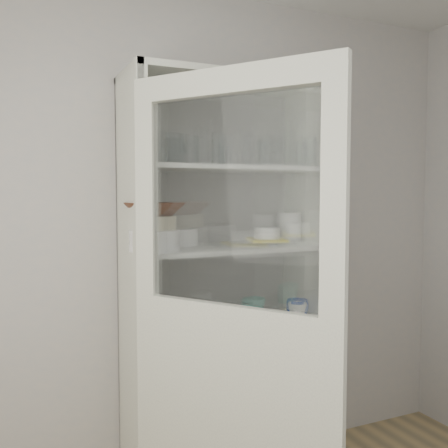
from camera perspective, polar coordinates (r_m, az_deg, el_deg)
name	(u,v)px	position (r m, az deg, el deg)	size (l,w,h in m)	color
wall_back	(173,236)	(2.67, -5.90, -1.34)	(3.60, 0.02, 2.60)	silver
pantry_cabinet	(219,305)	(2.65, -0.56, -9.24)	(1.00, 0.45, 2.10)	silver
cupboard_door	(230,363)	(2.00, 0.74, -15.60)	(0.55, 0.76, 2.00)	silver
tumbler_0	(174,148)	(2.30, -5.79, 8.59)	(0.07, 0.07, 0.14)	silver
tumbler_1	(192,150)	(2.32, -3.71, 8.43)	(0.06, 0.06, 0.13)	silver
tumbler_2	(220,149)	(2.41, -0.51, 8.57)	(0.08, 0.08, 0.16)	silver
tumbler_3	(225,151)	(2.42, 0.13, 8.33)	(0.07, 0.07, 0.14)	silver
tumbler_4	(266,151)	(2.52, 4.79, 8.26)	(0.07, 0.07, 0.15)	silver
tumbler_5	(302,155)	(2.63, 8.87, 7.83)	(0.06, 0.06, 0.13)	silver
tumbler_6	(309,152)	(2.61, 9.69, 8.11)	(0.08, 0.08, 0.15)	silver
tumbler_7	(181,150)	(2.44, -4.91, 8.42)	(0.07, 0.07, 0.15)	silver
tumbler_8	(171,152)	(2.44, -6.04, 8.19)	(0.06, 0.06, 0.13)	silver
tumbler_9	(182,153)	(2.48, -4.85, 8.11)	(0.06, 0.06, 0.13)	silver
goblet_0	(150,149)	(2.51, -8.41, 8.49)	(0.08, 0.08, 0.17)	silver
goblet_1	(184,150)	(2.57, -4.65, 8.42)	(0.08, 0.08, 0.17)	silver
goblet_2	(263,153)	(2.73, 4.43, 8.13)	(0.08, 0.08, 0.17)	silver
goblet_3	(275,153)	(2.81, 5.89, 8.05)	(0.08, 0.08, 0.17)	silver
plate_stack_front	(154,240)	(2.33, -7.96, -1.85)	(0.23, 0.23, 0.10)	white
plate_stack_back	(176,237)	(2.57, -5.46, -1.48)	(0.22, 0.22, 0.08)	white
cream_bowl	(154,223)	(2.33, -7.98, 0.14)	(0.21, 0.21, 0.06)	beige
terracotta_bowl	(154,209)	(2.32, -7.99, 1.68)	(0.25, 0.25, 0.06)	#592814
glass_platter	(267,243)	(2.61, 4.93, -2.14)	(0.31, 0.31, 0.02)	silver
yellow_trivet	(267,240)	(2.60, 4.94, -1.81)	(0.19, 0.19, 0.01)	yellow
white_ramekin	(267,233)	(2.60, 4.94, -1.02)	(0.13, 0.13, 0.06)	white
grey_bowl_stack	(289,227)	(2.74, 7.46, -0.38)	(0.13, 0.13, 0.16)	silver
mug_blue	(297,308)	(2.75, 8.39, -9.50)	(0.12, 0.12, 0.09)	#0831A3
mug_teal	(255,308)	(2.71, 3.53, -9.54)	(0.11, 0.11, 0.11)	teal
mug_white	(297,312)	(2.68, 8.38, -9.87)	(0.10, 0.10, 0.09)	white
teal_jar	(249,309)	(2.69, 2.87, -9.70)	(0.08, 0.08, 0.10)	teal
measuring_cups	(193,326)	(2.48, -3.61, -11.60)	(0.09, 0.09, 0.04)	#BABABA
white_canister	(165,316)	(2.51, -6.75, -10.39)	(0.11, 0.11, 0.13)	white
cream_dish	(208,394)	(2.70, -1.83, -18.86)	(0.23, 0.23, 0.07)	beige
tin_box	(269,387)	(2.81, 5.12, -18.08)	(0.21, 0.14, 0.06)	#9E9CB1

